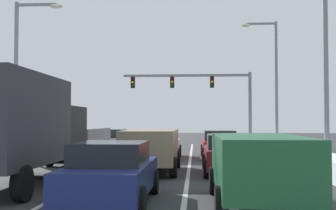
{
  "coord_description": "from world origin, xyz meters",
  "views": [
    {
      "loc": [
        1.98,
        -4.32,
        2.0
      ],
      "look_at": [
        0.34,
        21.68,
        3.0
      ],
      "focal_mm": 46.41,
      "sensor_mm": 36.0,
      "label": 1
    }
  ],
  "objects_px": {
    "suv_gray_left_lane_second": "(81,142)",
    "street_lamp_right_mid": "(317,59)",
    "traffic_light_gantry": "(205,90)",
    "sedan_silver_left_lane_third": "(111,141)",
    "street_lamp_left_mid": "(22,65)",
    "sedan_maroon_right_lane_second": "(229,154)",
    "sedan_white_center_lane_third": "(162,144)",
    "suv_green_right_lane_nearest": "(258,163)",
    "sedan_navy_center_lane_nearest": "(112,172)",
    "sedan_red_right_lane_third": "(219,144)",
    "street_lamp_right_far": "(272,74)",
    "suv_tan_center_lane_second": "(151,146)",
    "box_truck_left_lane_nearest": "(18,125)"
  },
  "relations": [
    {
      "from": "suv_green_right_lane_nearest",
      "to": "sedan_maroon_right_lane_second",
      "type": "xyz_separation_m",
      "value": [
        -0.18,
        6.6,
        -0.25
      ]
    },
    {
      "from": "suv_tan_center_lane_second",
      "to": "suv_gray_left_lane_second",
      "type": "relative_size",
      "value": 1.0
    },
    {
      "from": "suv_green_right_lane_nearest",
      "to": "suv_tan_center_lane_second",
      "type": "height_order",
      "value": "same"
    },
    {
      "from": "traffic_light_gantry",
      "to": "street_lamp_right_far",
      "type": "height_order",
      "value": "street_lamp_right_far"
    },
    {
      "from": "suv_gray_left_lane_second",
      "to": "sedan_white_center_lane_third",
      "type": "bearing_deg",
      "value": 39.46
    },
    {
      "from": "sedan_silver_left_lane_third",
      "to": "street_lamp_right_mid",
      "type": "height_order",
      "value": "street_lamp_right_mid"
    },
    {
      "from": "suv_gray_left_lane_second",
      "to": "sedan_maroon_right_lane_second",
      "type": "bearing_deg",
      "value": -28.73
    },
    {
      "from": "box_truck_left_lane_nearest",
      "to": "street_lamp_right_far",
      "type": "relative_size",
      "value": 0.77
    },
    {
      "from": "sedan_red_right_lane_third",
      "to": "traffic_light_gantry",
      "type": "distance_m",
      "value": 13.62
    },
    {
      "from": "street_lamp_right_mid",
      "to": "box_truck_left_lane_nearest",
      "type": "bearing_deg",
      "value": -150.64
    },
    {
      "from": "box_truck_left_lane_nearest",
      "to": "traffic_light_gantry",
      "type": "bearing_deg",
      "value": 75.45
    },
    {
      "from": "suv_tan_center_lane_second",
      "to": "sedan_white_center_lane_third",
      "type": "xyz_separation_m",
      "value": [
        -0.09,
        6.61,
        -0.25
      ]
    },
    {
      "from": "suv_green_right_lane_nearest",
      "to": "sedan_maroon_right_lane_second",
      "type": "relative_size",
      "value": 1.09
    },
    {
      "from": "sedan_maroon_right_lane_second",
      "to": "street_lamp_left_mid",
      "type": "xyz_separation_m",
      "value": [
        -10.63,
        5.8,
        4.3
      ]
    },
    {
      "from": "sedan_maroon_right_lane_second",
      "to": "sedan_red_right_lane_third",
      "type": "bearing_deg",
      "value": 89.77
    },
    {
      "from": "sedan_red_right_lane_third",
      "to": "suv_tan_center_lane_second",
      "type": "height_order",
      "value": "suv_tan_center_lane_second"
    },
    {
      "from": "suv_gray_left_lane_second",
      "to": "sedan_silver_left_lane_third",
      "type": "distance_m",
      "value": 6.84
    },
    {
      "from": "sedan_navy_center_lane_nearest",
      "to": "traffic_light_gantry",
      "type": "bearing_deg",
      "value": 83.9
    },
    {
      "from": "sedan_silver_left_lane_third",
      "to": "traffic_light_gantry",
      "type": "height_order",
      "value": "traffic_light_gantry"
    },
    {
      "from": "sedan_navy_center_lane_nearest",
      "to": "traffic_light_gantry",
      "type": "xyz_separation_m",
      "value": [
        2.83,
        26.5,
        3.97
      ]
    },
    {
      "from": "street_lamp_right_mid",
      "to": "street_lamp_left_mid",
      "type": "height_order",
      "value": "street_lamp_left_mid"
    },
    {
      "from": "sedan_maroon_right_lane_second",
      "to": "sedan_silver_left_lane_third",
      "type": "bearing_deg",
      "value": 122.21
    },
    {
      "from": "sedan_red_right_lane_third",
      "to": "sedan_silver_left_lane_third",
      "type": "height_order",
      "value": "same"
    },
    {
      "from": "sedan_navy_center_lane_nearest",
      "to": "street_lamp_left_mid",
      "type": "distance_m",
      "value": 14.93
    },
    {
      "from": "suv_green_right_lane_nearest",
      "to": "sedan_white_center_lane_third",
      "type": "relative_size",
      "value": 1.09
    },
    {
      "from": "sedan_navy_center_lane_nearest",
      "to": "street_lamp_left_mid",
      "type": "xyz_separation_m",
      "value": [
        -7.3,
        12.29,
        4.3
      ]
    },
    {
      "from": "traffic_light_gantry",
      "to": "sedan_red_right_lane_third",
      "type": "bearing_deg",
      "value": -87.72
    },
    {
      "from": "street_lamp_right_mid",
      "to": "street_lamp_right_far",
      "type": "relative_size",
      "value": 0.83
    },
    {
      "from": "sedan_white_center_lane_third",
      "to": "street_lamp_left_mid",
      "type": "relative_size",
      "value": 0.53
    },
    {
      "from": "sedan_maroon_right_lane_second",
      "to": "box_truck_left_lane_nearest",
      "type": "distance_m",
      "value": 7.89
    },
    {
      "from": "sedan_white_center_lane_third",
      "to": "suv_green_right_lane_nearest",
      "type": "bearing_deg",
      "value": -76.2
    },
    {
      "from": "traffic_light_gantry",
      "to": "street_lamp_left_mid",
      "type": "height_order",
      "value": "street_lamp_left_mid"
    },
    {
      "from": "suv_tan_center_lane_second",
      "to": "box_truck_left_lane_nearest",
      "type": "bearing_deg",
      "value": -131.4
    },
    {
      "from": "suv_gray_left_lane_second",
      "to": "street_lamp_right_mid",
      "type": "bearing_deg",
      "value": -9.01
    },
    {
      "from": "suv_green_right_lane_nearest",
      "to": "street_lamp_right_mid",
      "type": "distance_m",
      "value": 10.12
    },
    {
      "from": "suv_tan_center_lane_second",
      "to": "suv_gray_left_lane_second",
      "type": "xyz_separation_m",
      "value": [
        -3.81,
        3.55,
        0.0
      ]
    },
    {
      "from": "sedan_navy_center_lane_nearest",
      "to": "street_lamp_left_mid",
      "type": "relative_size",
      "value": 0.53
    },
    {
      "from": "sedan_white_center_lane_third",
      "to": "sedan_silver_left_lane_third",
      "type": "height_order",
      "value": "same"
    },
    {
      "from": "box_truck_left_lane_nearest",
      "to": "sedan_navy_center_lane_nearest",
      "type": "bearing_deg",
      "value": -36.53
    },
    {
      "from": "suv_green_right_lane_nearest",
      "to": "sedan_red_right_lane_third",
      "type": "distance_m",
      "value": 13.6
    },
    {
      "from": "sedan_white_center_lane_third",
      "to": "suv_gray_left_lane_second",
      "type": "height_order",
      "value": "suv_gray_left_lane_second"
    },
    {
      "from": "sedan_maroon_right_lane_second",
      "to": "suv_tan_center_lane_second",
      "type": "relative_size",
      "value": 0.92
    },
    {
      "from": "suv_tan_center_lane_second",
      "to": "street_lamp_right_mid",
      "type": "bearing_deg",
      "value": 14.67
    },
    {
      "from": "box_truck_left_lane_nearest",
      "to": "street_lamp_right_mid",
      "type": "xyz_separation_m",
      "value": [
        10.69,
        6.01,
        2.79
      ]
    },
    {
      "from": "sedan_silver_left_lane_third",
      "to": "traffic_light_gantry",
      "type": "bearing_deg",
      "value": 56.78
    },
    {
      "from": "sedan_maroon_right_lane_second",
      "to": "street_lamp_right_mid",
      "type": "bearing_deg",
      "value": 27.13
    },
    {
      "from": "suv_gray_left_lane_second",
      "to": "street_lamp_left_mid",
      "type": "distance_m",
      "value": 5.91
    },
    {
      "from": "sedan_maroon_right_lane_second",
      "to": "traffic_light_gantry",
      "type": "relative_size",
      "value": 0.41
    },
    {
      "from": "street_lamp_right_mid",
      "to": "street_lamp_right_far",
      "type": "bearing_deg",
      "value": 88.47
    },
    {
      "from": "traffic_light_gantry",
      "to": "street_lamp_right_mid",
      "type": "bearing_deg",
      "value": -76.06
    }
  ]
}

